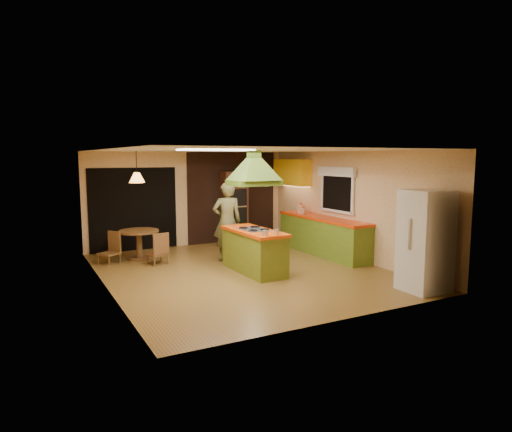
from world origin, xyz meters
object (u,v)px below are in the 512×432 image
man (227,221)px  canister_large (301,209)px  dining_table (139,239)px  wall_oven (234,207)px  kitchen_island (254,251)px  refrigerator (425,241)px

man → canister_large: 2.32m
dining_table → wall_oven: bearing=16.3°
kitchen_island → man: bearing=90.9°
refrigerator → wall_oven: 5.79m
dining_table → canister_large: (4.05, -0.65, 0.55)m
refrigerator → man: bearing=120.5°
man → wall_oven: size_ratio=0.92×
wall_oven → dining_table: 2.97m
man → dining_table: (-1.77, 1.04, -0.43)m
canister_large → wall_oven: bearing=130.1°
man → wall_oven: bearing=-104.5°
wall_oven → kitchen_island: bearing=-104.6°
dining_table → man: bearing=-30.4°
wall_oven → dining_table: (-2.81, -0.82, -0.51)m
dining_table → canister_large: size_ratio=4.13×
kitchen_island → man: man is taller
wall_oven → canister_large: bearing=-46.8°
man → canister_large: man is taller
man → wall_oven: (1.04, 1.86, 0.08)m
man → dining_table: man is taller
refrigerator → canister_large: (0.17, 4.22, 0.13)m
refrigerator → canister_large: size_ratio=8.17×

